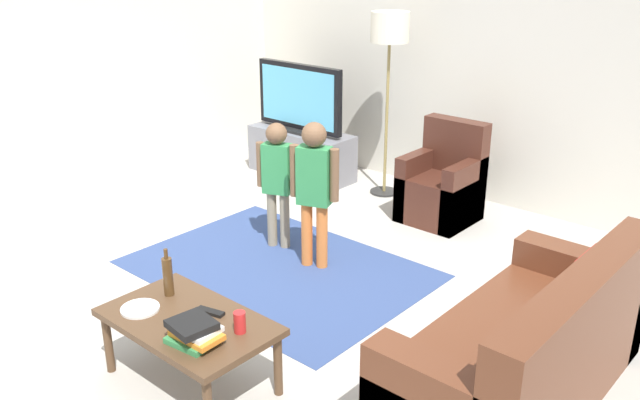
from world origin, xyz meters
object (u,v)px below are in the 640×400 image
couch (533,356)px  plate (140,309)px  coffee_table (189,326)px  soda_can (240,322)px  floor_lamp (390,37)px  tv_stand (301,154)px  child_center (314,182)px  bottle (168,276)px  child_near_tv (277,174)px  tv (299,99)px  armchair (444,188)px  tv_remote (210,312)px  book_stack (194,332)px

couch → plate: 2.20m
coffee_table → soda_can: size_ratio=8.33×
couch → floor_lamp: bearing=139.9°
tv_stand → child_center: 2.23m
bottle → child_near_tv: bearing=112.0°
tv → soda_can: bearing=-52.0°
tv_stand → couch: 4.07m
floor_lamp → child_near_tv: 1.85m
child_center → plate: size_ratio=5.26×
soda_can → bottle: bearing=180.0°
coffee_table → plate: plate is taller
bottle → plate: 0.25m
child_center → soda_can: 1.69m
armchair → coffee_table: size_ratio=0.90×
couch → child_near_tv: child_near_tv is taller
coffee_table → floor_lamp: bearing=107.4°
armchair → soda_can: 3.03m
floor_lamp → tv_remote: 3.51m
tv → plate: tv is taller
child_center → couch: bearing=-13.0°
tv_stand → couch: bearing=-29.3°
bottle → couch: bearing=29.1°
tv → child_near_tv: tv is taller
tv_stand → child_near_tv: (1.09, -1.46, 0.39)m
book_stack → plate: book_stack is taller
soda_can → tv: bearing=128.0°
child_center → book_stack: 1.85m
coffee_table → soda_can: 0.35m
tv → tv_remote: 3.65m
floor_lamp → plate: bearing=-77.6°
tv_stand → bottle: size_ratio=4.02×
armchair → tv_remote: armchair is taller
tv_stand → floor_lamp: bearing=8.6°
tv_remote → floor_lamp: bearing=94.4°
bottle → tv_remote: bottle is taller
tv_stand → soda_can: bearing=-52.2°
tv → couch: (3.55, -1.98, -0.56)m
bottle → coffee_table: bearing=-18.4°
tv → armchair: size_ratio=1.22×
tv → plate: 3.68m
tv → floor_lamp: bearing=9.8°
book_stack → coffee_table: bearing=150.3°
tv_stand → armchair: bearing=-1.3°
child_near_tv → soda_can: (1.25, -1.56, -0.16)m
tv_stand → floor_lamp: floor_lamp is taller
child_near_tv → couch: bearing=-12.3°
tv → book_stack: size_ratio=3.75×
couch → plate: size_ratio=8.18×
floor_lamp → coffee_table: size_ratio=1.78×
child_near_tv → plate: (0.65, -1.78, -0.21)m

